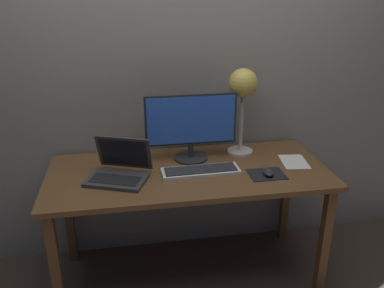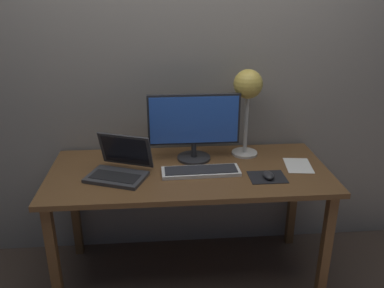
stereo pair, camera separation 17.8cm
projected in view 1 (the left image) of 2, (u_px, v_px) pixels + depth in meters
ground_plane at (189, 274)px, 2.58m from camera, size 4.80×4.80×0.00m
back_wall at (178, 60)px, 2.47m from camera, size 4.80×0.06×2.60m
desk at (189, 182)px, 2.34m from camera, size 1.60×0.70×0.74m
monitor at (191, 124)px, 2.37m from camera, size 0.54×0.20×0.41m
keyboard_main at (201, 171)px, 2.27m from camera, size 0.44×0.15×0.03m
laptop at (120, 167)px, 2.20m from camera, size 0.39×0.36×0.22m
desk_lamp at (243, 89)px, 2.40m from camera, size 0.17×0.17×0.53m
mousepad at (267, 174)px, 2.25m from camera, size 0.20×0.16×0.00m
mouse at (268, 172)px, 2.23m from camera, size 0.06×0.10×0.03m
paper_sheet_near_mouse at (294, 162)px, 2.41m from camera, size 0.17×0.23×0.00m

